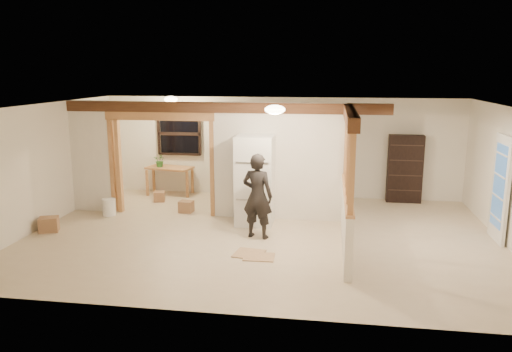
% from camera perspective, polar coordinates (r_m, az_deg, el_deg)
% --- Properties ---
extents(floor, '(9.00, 6.50, 0.01)m').
position_cam_1_polar(floor, '(9.78, 0.64, -6.82)').
color(floor, '#C9B495').
rests_on(floor, ground).
extents(ceiling, '(9.00, 6.50, 0.01)m').
position_cam_1_polar(ceiling, '(9.29, 0.68, 7.98)').
color(ceiling, white).
extents(wall_back, '(9.00, 0.01, 2.50)m').
position_cam_1_polar(wall_back, '(12.63, 2.72, 3.32)').
color(wall_back, silver).
rests_on(wall_back, floor).
extents(wall_front, '(9.00, 0.01, 2.50)m').
position_cam_1_polar(wall_front, '(6.35, -3.46, -5.41)').
color(wall_front, silver).
rests_on(wall_front, floor).
extents(wall_left, '(0.01, 6.50, 2.50)m').
position_cam_1_polar(wall_left, '(11.01, -23.22, 1.07)').
color(wall_left, silver).
rests_on(wall_left, floor).
extents(partition_left_stub, '(0.90, 0.12, 2.50)m').
position_cam_1_polar(partition_left_stub, '(11.82, -18.33, 2.12)').
color(partition_left_stub, silver).
rests_on(partition_left_stub, floor).
extents(partition_center, '(2.80, 0.12, 2.50)m').
position_cam_1_polar(partition_center, '(10.60, 2.63, 1.65)').
color(partition_center, silver).
rests_on(partition_center, floor).
extents(doorway_frame, '(2.46, 0.14, 2.20)m').
position_cam_1_polar(doorway_frame, '(11.20, -10.73, 1.23)').
color(doorway_frame, tan).
rests_on(doorway_frame, floor).
extents(header_beam_back, '(7.00, 0.18, 0.22)m').
position_cam_1_polar(header_beam_back, '(10.65, -3.80, 7.81)').
color(header_beam_back, '#54311C').
rests_on(header_beam_back, ceiling).
extents(header_beam_right, '(0.18, 3.30, 0.22)m').
position_cam_1_polar(header_beam_right, '(8.81, 10.73, 6.78)').
color(header_beam_right, '#54311C').
rests_on(header_beam_right, ceiling).
extents(pony_wall, '(0.12, 3.20, 1.00)m').
position_cam_1_polar(pony_wall, '(9.17, 10.28, -5.00)').
color(pony_wall, silver).
rests_on(pony_wall, floor).
extents(stud_partition, '(0.14, 3.20, 1.32)m').
position_cam_1_polar(stud_partition, '(8.90, 10.56, 2.16)').
color(stud_partition, tan).
rests_on(stud_partition, pony_wall).
extents(window_back, '(1.12, 0.10, 1.10)m').
position_cam_1_polar(window_back, '(13.04, -8.78, 4.79)').
color(window_back, black).
rests_on(window_back, wall_back).
extents(french_door, '(0.12, 0.86, 2.00)m').
position_cam_1_polar(french_door, '(10.30, 26.16, -1.31)').
color(french_door, white).
rests_on(french_door, floor).
extents(ceiling_dome_main, '(0.36, 0.36, 0.16)m').
position_cam_1_polar(ceiling_dome_main, '(8.75, 2.18, 7.60)').
color(ceiling_dome_main, '#FFEABF').
rests_on(ceiling_dome_main, ceiling).
extents(ceiling_dome_util, '(0.32, 0.32, 0.14)m').
position_cam_1_polar(ceiling_dome_util, '(12.10, -9.70, 8.64)').
color(ceiling_dome_util, '#FFEABF').
rests_on(ceiling_dome_util, ceiling).
extents(hanging_bulb, '(0.07, 0.07, 0.07)m').
position_cam_1_polar(hanging_bulb, '(11.30, -8.34, 6.94)').
color(hanging_bulb, '#FFD88C').
rests_on(hanging_bulb, ceiling).
extents(refrigerator, '(0.76, 0.74, 1.85)m').
position_cam_1_polar(refrigerator, '(10.30, -0.11, -0.48)').
color(refrigerator, white).
rests_on(refrigerator, floor).
extents(woman, '(0.67, 0.52, 1.64)m').
position_cam_1_polar(woman, '(9.44, 0.17, -2.30)').
color(woman, '#292424').
rests_on(woman, floor).
extents(work_table, '(1.25, 0.80, 0.73)m').
position_cam_1_polar(work_table, '(13.06, -9.80, -0.52)').
color(work_table, tan).
rests_on(work_table, floor).
extents(potted_plant, '(0.36, 0.33, 0.34)m').
position_cam_1_polar(potted_plant, '(12.98, -10.90, 1.76)').
color(potted_plant, '#2E612B').
rests_on(potted_plant, work_table).
extents(shop_vac, '(0.60, 0.60, 0.61)m').
position_cam_1_polar(shop_vac, '(12.86, -16.86, -1.33)').
color(shop_vac, maroon).
rests_on(shop_vac, floor).
extents(bookshelf, '(0.82, 0.27, 1.64)m').
position_cam_1_polar(bookshelf, '(12.56, 16.65, 0.79)').
color(bookshelf, black).
rests_on(bookshelf, floor).
extents(bucket, '(0.34, 0.34, 0.38)m').
position_cam_1_polar(bucket, '(11.51, -16.45, -3.43)').
color(bucket, white).
rests_on(bucket, floor).
extents(box_util_a, '(0.32, 0.29, 0.26)m').
position_cam_1_polar(box_util_a, '(11.41, -7.98, -3.48)').
color(box_util_a, '#996C4A').
rests_on(box_util_a, floor).
extents(box_util_b, '(0.32, 0.32, 0.24)m').
position_cam_1_polar(box_util_b, '(12.46, -10.98, -2.31)').
color(box_util_b, '#996C4A').
rests_on(box_util_b, floor).
extents(box_front, '(0.44, 0.40, 0.29)m').
position_cam_1_polar(box_front, '(10.78, -22.59, -5.13)').
color(box_front, '#996C4A').
rests_on(box_front, floor).
extents(floor_panel_near, '(0.57, 0.57, 0.02)m').
position_cam_1_polar(floor_panel_near, '(8.82, -0.80, -8.86)').
color(floor_panel_near, tan).
rests_on(floor_panel_near, floor).
extents(floor_panel_far, '(0.54, 0.44, 0.02)m').
position_cam_1_polar(floor_panel_far, '(8.68, 0.36, -9.23)').
color(floor_panel_far, tan).
rests_on(floor_panel_far, floor).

